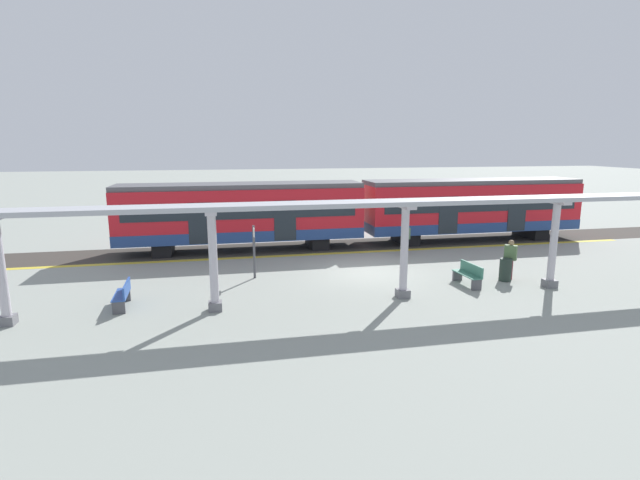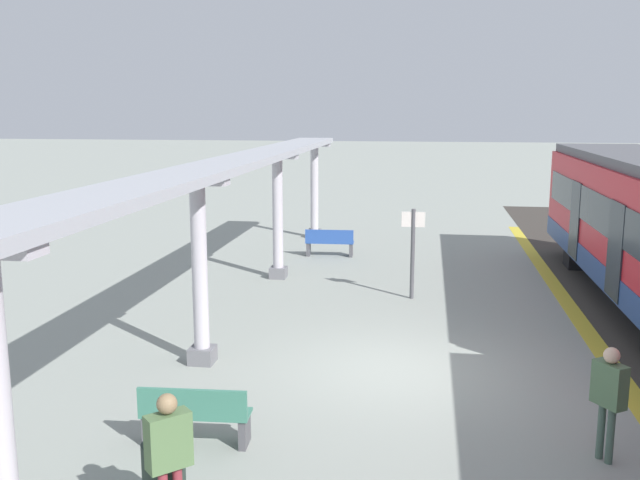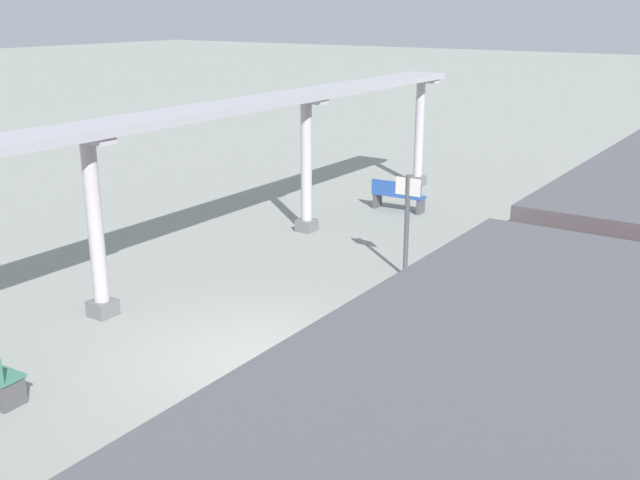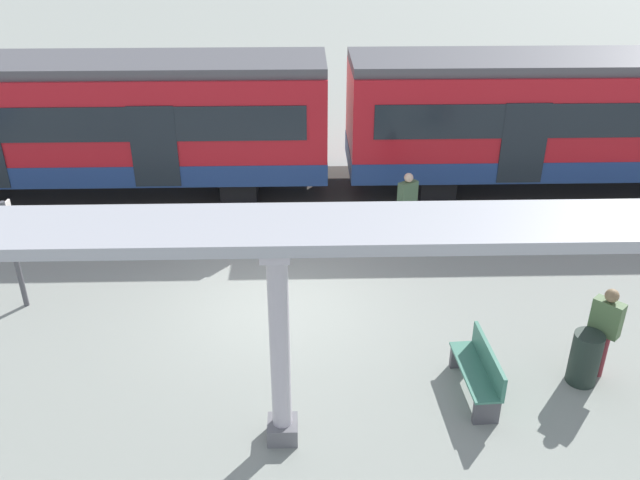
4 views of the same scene
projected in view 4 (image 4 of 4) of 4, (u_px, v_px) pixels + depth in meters
ground_plane at (277, 305)px, 13.00m from camera, size 176.00×176.00×0.00m
tactile_edge_strip at (282, 218)px, 16.35m from camera, size 0.38×32.18×0.01m
trackbed at (284, 189)px, 17.93m from camera, size 3.20×44.18×0.01m
train_near_carriage at (82, 125)px, 16.95m from camera, size 2.65×12.39×3.48m
train_far_carriage at (589, 121)px, 17.26m from camera, size 2.65×12.39×3.48m
canopy_pillar_third at (280, 343)px, 9.08m from camera, size 1.10×0.44×3.37m
canopy_beam at (259, 229)px, 8.26m from camera, size 1.20×26.04×0.16m
bench_mid_platform at (480, 370)px, 10.55m from camera, size 1.52×0.53×0.86m
trash_bin at (585, 358)px, 10.79m from camera, size 0.48×0.48×0.92m
platform_info_sign at (12, 245)px, 12.37m from camera, size 0.56×0.10×2.20m
passenger_waiting_near_edge at (407, 197)px, 15.10m from camera, size 0.42×0.49×1.56m
passenger_by_the_benches at (606, 322)px, 10.70m from camera, size 0.49×0.48×1.64m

